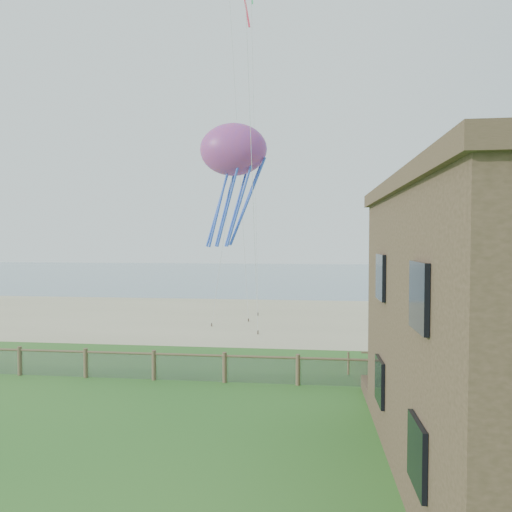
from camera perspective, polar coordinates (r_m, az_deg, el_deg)
The scene contains 6 objects.
ground at distance 14.01m, azimuth -8.75°, elevation -22.72°, with size 160.00×160.00×0.00m, color #276021.
sand_beach at distance 34.93m, azimuth 0.84°, elevation -7.64°, with size 72.00×20.00×0.02m, color tan.
ocean at distance 78.56m, azimuth 3.99°, elevation -2.28°, with size 160.00×68.00×0.02m, color slate.
chainlink_fence at distance 19.32m, azimuth -3.95°, elevation -13.94°, with size 36.20×0.20×1.25m, color brown, non-canonical shape.
picnic_table at distance 18.77m, azimuth 22.14°, elevation -15.05°, with size 1.87×1.41×0.79m, color brown, non-canonical shape.
octopus_kite at distance 27.71m, azimuth -2.84°, elevation 9.06°, with size 3.79×2.68×7.81m, color #F35426, non-canonical shape.
Camera 1 is at (3.37, -12.27, 5.85)m, focal length 32.00 mm.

